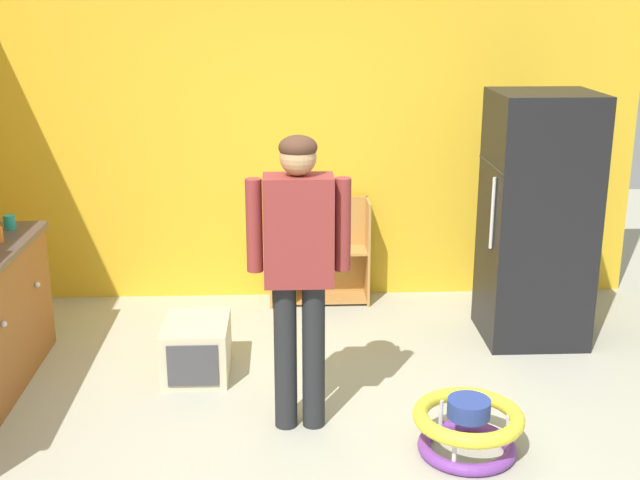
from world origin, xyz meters
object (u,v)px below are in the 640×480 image
Objects in this scene: standing_person at (299,258)px; pet_carrier at (197,348)px; baby_walker at (468,427)px; refrigerator at (537,219)px; bookshelf at (312,257)px; teal_cup at (10,222)px.

standing_person reaches higher than pet_carrier.
pet_carrier reaches higher than baby_walker.
bookshelf is at bearing 153.00° from refrigerator.
teal_cup is (-2.06, -0.94, 0.57)m from bookshelf.
refrigerator is 1.93m from baby_walker.
teal_cup is at bearing 162.78° from pet_carrier.
refrigerator reaches higher than teal_cup.
standing_person reaches higher than teal_cup.
standing_person is 3.08× the size of pet_carrier.
standing_person is (-0.14, -2.04, 0.65)m from bookshelf.
teal_cup is (-2.82, 1.45, 0.79)m from baby_walker.
teal_cup is at bearing 150.08° from standing_person.
bookshelf is 0.50× the size of standing_person.
teal_cup is (-1.25, 0.39, 0.77)m from pet_carrier.
baby_walker is (0.76, -2.39, -0.22)m from bookshelf.
standing_person is 2.21m from teal_cup.
bookshelf reaches higher than pet_carrier.
refrigerator is at bearing 36.12° from standing_person.
refrigerator is 1.83m from bookshelf.
bookshelf is 2.52m from baby_walker.
refrigerator is at bearing 2.26° from teal_cup.
baby_walker is (-0.80, -1.59, -0.73)m from refrigerator.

